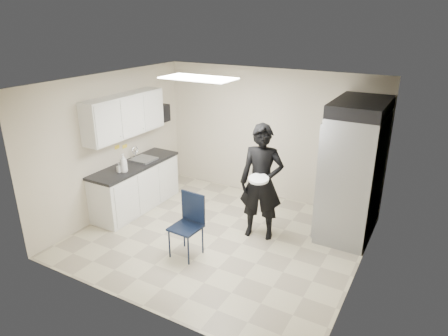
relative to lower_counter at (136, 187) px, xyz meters
The scene contains 21 objects.
floor 2.01m from the lower_counter, ahead, with size 4.50×4.50×0.00m, color #B3AB8D.
ceiling 2.92m from the lower_counter, ahead, with size 4.50×4.50×0.00m, color white.
back_wall 2.79m from the lower_counter, 42.71° to the left, with size 4.50×4.50×0.00m, color beige.
left_wall 0.94m from the lower_counter, 146.31° to the right, with size 4.00×4.00×0.00m, color beige.
right_wall 4.29m from the lower_counter, ahead, with size 4.00×4.00×0.00m, color beige.
ceiling_panel 2.54m from the lower_counter, ahead, with size 1.20×0.60×0.02m, color white.
lower_counter is the anchor object (origin of this frame).
countertop 0.46m from the lower_counter, 90.00° to the left, with size 0.64×1.95×0.05m, color black.
sink 0.51m from the lower_counter, 85.43° to the left, with size 0.42×0.40×0.14m, color gray.
faucet 0.67m from the lower_counter, 125.75° to the left, with size 0.02×0.02×0.24m, color silver.
upper_cabinets 1.40m from the lower_counter, behind, with size 0.35×1.80×0.75m, color silver.
towel_dispenser 1.67m from the lower_counter, 99.38° to the left, with size 0.22×0.30×0.35m, color black.
notice_sticker_left 0.85m from the lower_counter, 161.21° to the right, with size 0.00×0.12×0.07m, color yellow.
notice_sticker_right 0.81m from the lower_counter, 161.21° to the left, with size 0.00×0.12×0.07m, color yellow.
commercial_fridge 3.98m from the lower_counter, 15.88° to the left, with size 0.80×1.35×2.10m, color gray.
fridge_compressor 4.31m from the lower_counter, 15.88° to the left, with size 0.80×1.35×0.20m, color black.
folding_chair 2.00m from the lower_counter, 27.09° to the right, with size 0.43×0.43×0.97m, color black.
man_tuxedo 2.59m from the lower_counter, ahead, with size 0.71×0.48×1.95m, color black.
bucket_lid 2.67m from the lower_counter, ahead, with size 0.32×0.32×0.04m, color white.
soap_bottle_a 0.78m from the lower_counter, 72.45° to the right, with size 0.13×0.13×0.34m, color white.
soap_bottle_b 0.73m from the lower_counter, 82.13° to the right, with size 0.08×0.08×0.17m, color #A9AAB6.
Camera 1 is at (2.97, -5.09, 3.53)m, focal length 32.00 mm.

